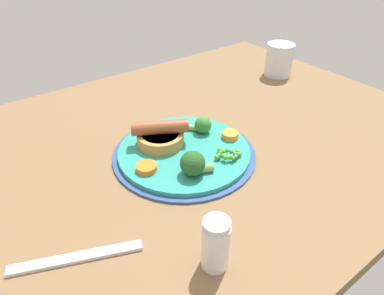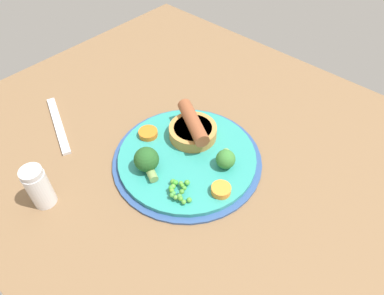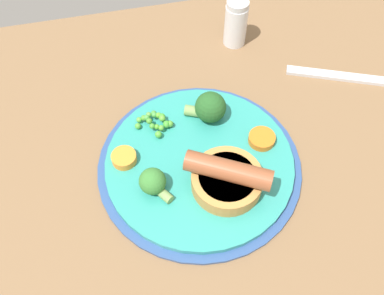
{
  "view_description": "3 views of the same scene",
  "coord_description": "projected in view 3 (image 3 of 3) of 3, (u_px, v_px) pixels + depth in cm",
  "views": [
    {
      "loc": [
        -36.25,
        -49.03,
        42.57
      ],
      "look_at": [
        -4.24,
        -6.34,
        5.63
      ],
      "focal_mm": 32.0,
      "sensor_mm": 36.0,
      "label": 1
    },
    {
      "loc": [
        24.42,
        -35.17,
        51.89
      ],
      "look_at": [
        -3.51,
        -4.38,
        7.28
      ],
      "focal_mm": 32.0,
      "sensor_mm": 36.0,
      "label": 2
    },
    {
      "loc": [
        3.12,
        25.47,
        53.54
      ],
      "look_at": [
        -3.87,
        -5.36,
        6.56
      ],
      "focal_mm": 40.0,
      "sensor_mm": 36.0,
      "label": 3
    }
  ],
  "objects": [
    {
      "name": "carrot_slice_0",
      "position": [
        262.0,
        139.0,
        0.59
      ],
      "size": [
        4.17,
        4.17,
        1.1
      ],
      "primitive_type": "cylinder",
      "rotation": [
        0.0,
        0.0,
        4.58
      ],
      "color": "orange",
      "rests_on": "dinner_plate"
    },
    {
      "name": "dining_table",
      "position": [
        173.0,
        206.0,
        0.57
      ],
      "size": [
        110.0,
        80.0,
        3.0
      ],
      "primitive_type": "cube",
      "color": "brown",
      "rests_on": "ground"
    },
    {
      "name": "broccoli_floret_far",
      "position": [
        209.0,
        107.0,
        0.6
      ],
      "size": [
        5.95,
        4.47,
        4.47
      ],
      "rotation": [
        0.0,
        0.0,
        2.73
      ],
      "color": "#235623",
      "rests_on": "dinner_plate"
    },
    {
      "name": "pea_pile",
      "position": [
        156.0,
        122.0,
        0.61
      ],
      "size": [
        5.43,
        4.6,
        1.6
      ],
      "color": "#519E38",
      "rests_on": "dinner_plate"
    },
    {
      "name": "salt_shaker",
      "position": [
        236.0,
        23.0,
        0.7
      ],
      "size": [
        3.75,
        3.75,
        8.19
      ],
      "color": "silver",
      "rests_on": "dining_table"
    },
    {
      "name": "sausage_pudding",
      "position": [
        227.0,
        177.0,
        0.54
      ],
      "size": [
        10.89,
        9.23,
        5.09
      ],
      "rotation": [
        0.0,
        0.0,
        5.77
      ],
      "color": "#BC8442",
      "rests_on": "dinner_plate"
    },
    {
      "name": "fork",
      "position": [
        343.0,
        77.0,
        0.68
      ],
      "size": [
        17.25,
        8.34,
        0.6
      ],
      "primitive_type": "cube",
      "rotation": [
        0.0,
        0.0,
        -0.39
      ],
      "color": "silver",
      "rests_on": "dining_table"
    },
    {
      "name": "broccoli_floret_near",
      "position": [
        153.0,
        182.0,
        0.54
      ],
      "size": [
        4.07,
        4.77,
        3.52
      ],
      "rotation": [
        0.0,
        0.0,
        5.31
      ],
      "color": "#387A33",
      "rests_on": "dinner_plate"
    },
    {
      "name": "carrot_slice_3",
      "position": [
        124.0,
        158.0,
        0.58
      ],
      "size": [
        4.4,
        4.4,
        1.26
      ],
      "primitive_type": "cylinder",
      "rotation": [
        0.0,
        0.0,
        1.19
      ],
      "color": "orange",
      "rests_on": "dinner_plate"
    },
    {
      "name": "dinner_plate",
      "position": [
        199.0,
        164.0,
        0.59
      ],
      "size": [
        27.97,
        27.97,
        1.4
      ],
      "color": "#2D4C84",
      "rests_on": "dining_table"
    }
  ]
}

